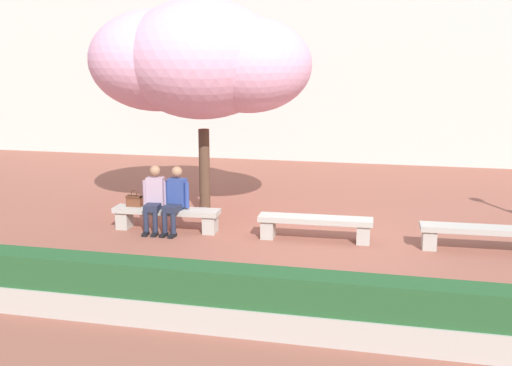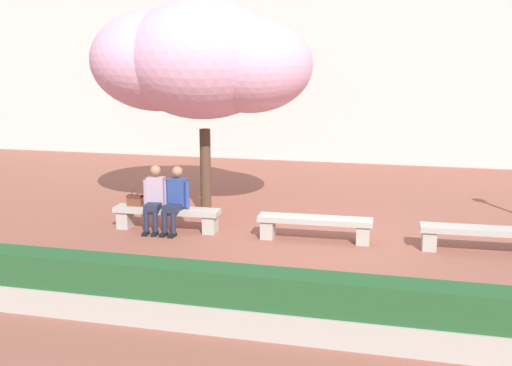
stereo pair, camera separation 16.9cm
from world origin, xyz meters
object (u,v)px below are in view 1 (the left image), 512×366
at_px(handbag, 134,200).
at_px(cherry_tree_main, 198,61).
at_px(stone_bench_west_end, 166,215).
at_px(person_seated_left, 154,196).
at_px(person_seated_right, 175,197).
at_px(stone_bench_near_west, 315,224).
at_px(stone_bench_center, 482,234).

relative_size(handbag, cherry_tree_main, 0.07).
distance_m(stone_bench_west_end, person_seated_left, 0.45).
height_order(stone_bench_west_end, person_seated_left, person_seated_left).
relative_size(person_seated_right, handbag, 3.81).
bearing_deg(person_seated_left, handbag, 172.29).
relative_size(stone_bench_west_end, person_seated_right, 1.65).
bearing_deg(person_seated_right, cherry_tree_main, 88.34).
xyz_separation_m(stone_bench_near_west, handbag, (-3.62, 0.01, 0.27)).
xyz_separation_m(stone_bench_near_west, person_seated_left, (-3.16, -0.05, 0.39)).
bearing_deg(handbag, cherry_tree_main, 55.92).
xyz_separation_m(person_seated_left, person_seated_right, (0.43, -0.00, 0.00)).
xyz_separation_m(stone_bench_west_end, stone_bench_center, (5.88, 0.00, 0.00)).
bearing_deg(stone_bench_center, stone_bench_west_end, 180.00).
relative_size(stone_bench_near_west, stone_bench_center, 1.00).
bearing_deg(stone_bench_center, handbag, 179.92).
distance_m(stone_bench_near_west, person_seated_left, 3.18).
bearing_deg(handbag, person_seated_right, -3.98).
distance_m(person_seated_left, handbag, 0.48).
relative_size(stone_bench_center, person_seated_left, 1.65).
bearing_deg(stone_bench_near_west, stone_bench_west_end, 180.00).
bearing_deg(stone_bench_center, person_seated_left, -179.50).
bearing_deg(person_seated_left, person_seated_right, -0.01).
distance_m(stone_bench_center, person_seated_left, 6.11).
distance_m(stone_bench_center, person_seated_right, 5.68).
distance_m(stone_bench_west_end, stone_bench_center, 5.88).
bearing_deg(stone_bench_near_west, handbag, 179.86).
bearing_deg(stone_bench_west_end, handbag, 179.25).
relative_size(stone_bench_center, cherry_tree_main, 0.45).
bearing_deg(stone_bench_center, person_seated_right, -179.46).
xyz_separation_m(stone_bench_center, cherry_tree_main, (-5.62, 1.39, 2.97)).
bearing_deg(person_seated_right, person_seated_left, 179.99).
bearing_deg(cherry_tree_main, stone_bench_near_west, -27.38).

